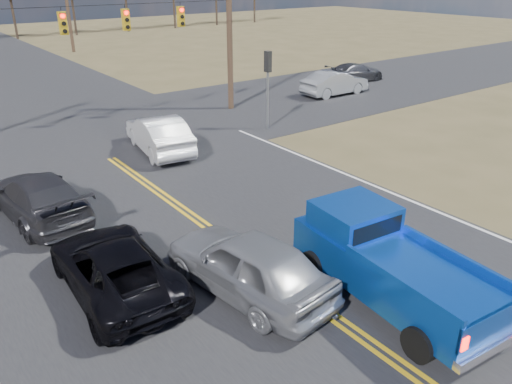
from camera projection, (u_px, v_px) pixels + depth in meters
ground at (349, 329)px, 11.37m from camera, size 160.00×160.00×0.00m
road_main at (153, 188)px, 18.68m from camera, size 14.00×120.00×0.02m
road_cross at (80, 136)px, 24.53m from camera, size 120.00×12.00×0.02m
signal_gantry at (76, 28)px, 22.59m from camera, size 19.60×4.83×10.00m
utility_poles at (70, 27)px, 21.67m from camera, size 19.60×58.32×10.00m
treeline at (13, 4)px, 28.76m from camera, size 87.00×117.80×7.40m
pickup_truck at (387, 263)px, 12.07m from camera, size 2.60×5.66×2.06m
silver_suv at (248, 264)px, 12.35m from camera, size 2.58×5.07×1.65m
black_suv at (114, 266)px, 12.50m from camera, size 2.47×5.02×1.37m
white_car_queue at (159, 134)px, 22.16m from camera, size 2.47×5.17×1.63m
dgrey_car_queue at (38, 197)px, 16.19m from camera, size 2.48×5.29×1.49m
cross_car_east_near at (335, 83)px, 32.38m from camera, size 1.72×4.74×1.56m
cross_car_east_far at (355, 72)px, 36.30m from camera, size 2.14×4.71×1.34m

